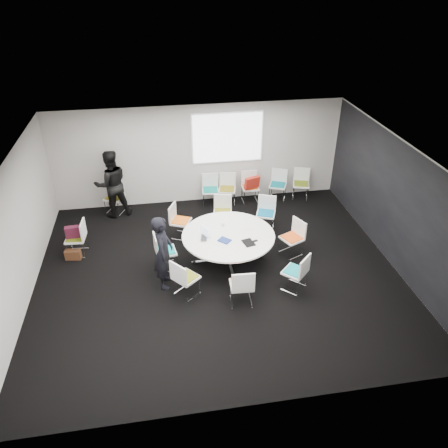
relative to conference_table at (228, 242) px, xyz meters
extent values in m
cube|color=black|center=(-0.29, -0.37, -0.55)|extent=(8.00, 7.00, 0.04)
cube|color=white|center=(-0.29, -0.37, 2.29)|extent=(8.00, 7.00, 0.04)
cube|color=#AFAAA5|center=(-0.29, 3.15, 0.87)|extent=(8.00, 0.04, 2.80)
cube|color=#AFAAA5|center=(-0.29, -3.89, 0.87)|extent=(8.00, 0.04, 2.80)
cube|color=#AFAAA5|center=(-4.31, -0.37, 0.87)|extent=(0.04, 7.00, 2.80)
cube|color=#AFAAA5|center=(3.73, -0.37, 0.87)|extent=(0.04, 7.00, 2.80)
cube|color=black|center=(3.70, -0.37, 0.87)|extent=(0.01, 6.94, 2.74)
cube|color=silver|center=(0.00, 0.00, -0.49)|extent=(0.90, 0.90, 0.08)
cylinder|color=silver|center=(0.00, 0.00, -0.16)|extent=(0.10, 0.10, 0.65)
cylinder|color=white|center=(0.00, 0.00, 0.18)|extent=(2.10, 2.10, 0.04)
cube|color=white|center=(0.51, 3.09, 1.32)|extent=(1.90, 0.03, 1.35)
cube|color=silver|center=(1.51, 0.03, -0.32)|extent=(0.56, 0.56, 0.42)
cube|color=white|center=(1.51, 0.03, -0.09)|extent=(0.59, 0.60, 0.04)
cube|color=#D74B13|center=(1.51, 0.03, -0.06)|extent=(0.51, 0.52, 0.03)
cube|color=white|center=(1.71, 0.12, 0.14)|extent=(0.22, 0.43, 0.42)
cube|color=silver|center=(1.19, 1.25, -0.32)|extent=(0.54, 0.54, 0.42)
cube|color=white|center=(1.19, 1.25, -0.09)|extent=(0.59, 0.57, 0.04)
cube|color=#085E88|center=(1.19, 1.25, -0.06)|extent=(0.51, 0.50, 0.03)
cube|color=white|center=(1.27, 1.44, 0.14)|extent=(0.44, 0.20, 0.42)
cube|color=silver|center=(0.10, 1.47, -0.32)|extent=(0.49, 0.49, 0.42)
cube|color=white|center=(0.10, 1.47, -0.09)|extent=(0.54, 0.52, 0.04)
cube|color=olive|center=(0.10, 1.47, -0.06)|extent=(0.47, 0.45, 0.03)
cube|color=white|center=(0.14, 1.67, 0.14)|extent=(0.46, 0.12, 0.42)
cube|color=silver|center=(-0.99, 1.23, -0.32)|extent=(0.56, 0.56, 0.42)
cube|color=white|center=(-0.99, 1.23, -0.09)|extent=(0.59, 0.60, 0.04)
cube|color=orange|center=(-0.99, 1.23, -0.06)|extent=(0.51, 0.52, 0.03)
cube|color=white|center=(-1.18, 1.32, 0.14)|extent=(0.22, 0.43, 0.42)
cube|color=silver|center=(-1.43, -0.01, -0.32)|extent=(0.47, 0.47, 0.42)
cube|color=white|center=(-1.43, -0.01, -0.09)|extent=(0.50, 0.52, 0.04)
cube|color=#088787|center=(-1.43, -0.01, -0.06)|extent=(0.43, 0.45, 0.03)
cube|color=white|center=(-1.63, -0.04, 0.14)|extent=(0.10, 0.46, 0.42)
cube|color=silver|center=(-1.06, -1.02, -0.32)|extent=(0.59, 0.59, 0.42)
cube|color=white|center=(-1.06, -1.02, -0.09)|extent=(0.63, 0.64, 0.04)
cube|color=olive|center=(-1.06, -1.02, -0.06)|extent=(0.55, 0.55, 0.03)
cube|color=white|center=(-1.22, -1.16, 0.14)|extent=(0.32, 0.38, 0.42)
cube|color=silver|center=(0.02, -1.44, -0.32)|extent=(0.44, 0.44, 0.42)
cube|color=white|center=(0.02, -1.44, -0.09)|extent=(0.48, 0.46, 0.04)
cube|color=red|center=(0.02, -1.44, -0.06)|extent=(0.42, 0.40, 0.03)
cube|color=white|center=(0.01, -1.65, 0.14)|extent=(0.46, 0.06, 0.42)
cube|color=silver|center=(1.21, -1.20, -0.32)|extent=(0.59, 0.59, 0.42)
cube|color=white|center=(1.21, -1.20, -0.09)|extent=(0.64, 0.64, 0.04)
cube|color=#0D7F87|center=(1.21, -1.20, -0.06)|extent=(0.55, 0.55, 0.03)
cube|color=white|center=(1.36, -1.34, 0.14)|extent=(0.35, 0.35, 0.42)
cube|color=silver|center=(-0.03, 2.78, -0.32)|extent=(0.46, 0.46, 0.42)
cube|color=white|center=(-0.03, 2.78, -0.09)|extent=(0.50, 0.49, 0.04)
cube|color=#0B7D72|center=(-0.03, 2.78, -0.06)|extent=(0.44, 0.42, 0.03)
cube|color=white|center=(-0.01, 2.99, 0.14)|extent=(0.46, 0.08, 0.42)
cube|color=silver|center=(0.44, 2.76, -0.32)|extent=(0.50, 0.50, 0.42)
cube|color=white|center=(0.44, 2.76, -0.09)|extent=(0.54, 0.53, 0.04)
cube|color=olive|center=(0.44, 2.76, -0.06)|extent=(0.47, 0.46, 0.03)
cube|color=white|center=(0.49, 2.96, 0.14)|extent=(0.46, 0.14, 0.42)
cube|color=silver|center=(1.12, 2.78, -0.32)|extent=(0.42, 0.42, 0.42)
cube|color=white|center=(1.12, 2.78, -0.09)|extent=(0.46, 0.44, 0.04)
cube|color=#CE5818|center=(1.12, 2.78, -0.06)|extent=(0.40, 0.38, 0.03)
cube|color=white|center=(1.12, 2.99, 0.14)|extent=(0.46, 0.04, 0.42)
cube|color=silver|center=(1.93, 2.78, -0.32)|extent=(0.56, 0.56, 0.42)
cube|color=white|center=(1.93, 2.78, -0.09)|extent=(0.60, 0.59, 0.04)
cube|color=#0A6977|center=(1.93, 2.78, -0.06)|extent=(0.52, 0.51, 0.03)
cube|color=white|center=(2.02, 2.97, 0.14)|extent=(0.43, 0.22, 0.42)
cube|color=silver|center=(2.62, 2.74, -0.32)|extent=(0.52, 0.52, 0.42)
cube|color=white|center=(2.62, 2.74, -0.09)|extent=(0.57, 0.55, 0.04)
cube|color=#5F7016|center=(2.62, 2.74, -0.06)|extent=(0.49, 0.48, 0.03)
cube|color=white|center=(2.68, 2.94, 0.14)|extent=(0.45, 0.17, 0.42)
cube|color=silver|center=(-3.49, 0.86, -0.32)|extent=(0.45, 0.45, 0.42)
cube|color=white|center=(-3.49, 0.86, -0.09)|extent=(0.48, 0.49, 0.04)
cube|color=#5E6A14|center=(-3.49, 0.86, -0.06)|extent=(0.41, 0.43, 0.03)
cube|color=white|center=(-3.28, 0.85, 0.14)|extent=(0.07, 0.46, 0.42)
cube|color=silver|center=(-2.70, 2.78, -0.32)|extent=(0.56, 0.56, 0.42)
cube|color=white|center=(-2.70, 2.78, -0.09)|extent=(0.60, 0.59, 0.04)
cube|color=olive|center=(-2.70, 2.78, -0.06)|extent=(0.52, 0.51, 0.03)
cube|color=white|center=(-2.61, 2.97, 0.14)|extent=(0.43, 0.22, 0.42)
imported|color=black|center=(-1.48, -0.61, 0.31)|extent=(0.49, 0.66, 1.68)
imported|color=black|center=(-2.70, 2.63, 0.41)|extent=(1.07, 0.93, 1.87)
imported|color=#333338|center=(-0.51, -0.05, 0.22)|extent=(0.27, 0.36, 0.03)
cube|color=silver|center=(-0.54, 0.04, 0.33)|extent=(0.16, 0.27, 0.22)
cube|color=black|center=(0.38, -0.41, 0.21)|extent=(0.28, 0.34, 0.02)
cube|color=navy|center=(-0.13, -0.24, 0.22)|extent=(0.33, 0.32, 0.03)
cube|color=silver|center=(0.49, 0.16, 0.21)|extent=(0.34, 0.27, 0.00)
cube|color=silver|center=(0.76, -0.19, 0.21)|extent=(0.33, 0.26, 0.00)
cylinder|color=white|center=(-0.07, 0.39, 0.25)|extent=(0.08, 0.08, 0.09)
cube|color=black|center=(0.53, -0.36, 0.21)|extent=(0.16, 0.11, 0.01)
cube|color=#451223|center=(-3.49, 0.86, 0.09)|extent=(0.41, 0.16, 0.28)
cube|color=#482817|center=(-3.58, 0.67, -0.41)|extent=(0.38, 0.21, 0.24)
cube|color=#A81F14|center=(1.12, 2.57, 0.17)|extent=(0.47, 0.30, 0.36)
camera|label=1|loc=(-1.44, -8.14, 5.54)|focal=35.00mm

